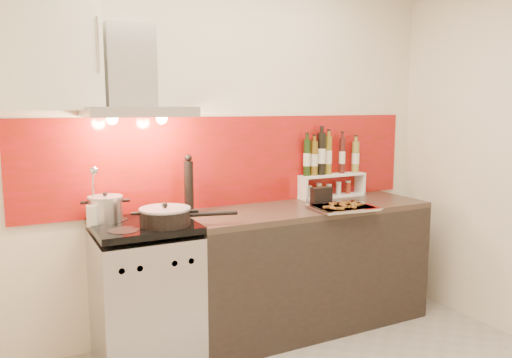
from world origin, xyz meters
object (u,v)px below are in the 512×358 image
counter (307,266)px  pepper_mill (189,185)px  stock_pot (106,209)px  saute_pan (166,216)px  range_stove (146,296)px  baking_tray (343,207)px

counter → pepper_mill: size_ratio=4.51×
stock_pot → saute_pan: 0.41m
stock_pot → saute_pan: (0.30, -0.28, -0.03)m
stock_pot → saute_pan: stock_pot is taller
range_stove → stock_pot: (-0.19, 0.14, 0.55)m
stock_pot → pepper_mill: bearing=1.1°
saute_pan → counter: bearing=7.3°
range_stove → counter: (1.20, 0.00, 0.01)m
pepper_mill → baking_tray: 1.08m
counter → baking_tray: (0.15, -0.21, 0.47)m
stock_pot → baking_tray: size_ratio=0.45×
pepper_mill → baking_tray: bearing=-19.5°
range_stove → saute_pan: saute_pan is taller
counter → baking_tray: baking_tray is taller
counter → pepper_mill: (-0.85, 0.15, 0.64)m
counter → range_stove: bearing=-179.8°
pepper_mill → baking_tray: size_ratio=0.85×
counter → saute_pan: size_ratio=3.11×
counter → pepper_mill: 1.08m
range_stove → stock_pot: stock_pot is taller
stock_pot → pepper_mill: (0.54, 0.01, 0.10)m
stock_pot → pepper_mill: 0.55m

